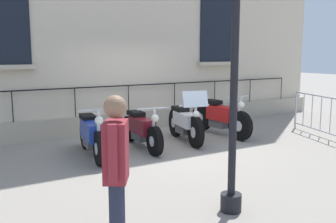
{
  "coord_description": "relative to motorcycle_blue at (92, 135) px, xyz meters",
  "views": [
    {
      "loc": [
        7.24,
        -4.37,
        2.09
      ],
      "look_at": [
        0.06,
        0.0,
        0.8
      ],
      "focal_mm": 40.67,
      "sensor_mm": 36.0,
      "label": 1
    }
  ],
  "objects": [
    {
      "name": "ground_plane",
      "position": [
        0.04,
        1.76,
        -0.44
      ],
      "size": [
        60.0,
        60.0,
        0.0
      ],
      "primitive_type": "plane",
      "color": "gray"
    },
    {
      "name": "motorcycle_blue",
      "position": [
        0.0,
        0.0,
        0.0
      ],
      "size": [
        2.1,
        0.74,
        1.06
      ],
      "color": "black",
      "rests_on": "ground_plane"
    },
    {
      "name": "motorcycle_maroon",
      "position": [
        -0.07,
        1.18,
        -0.03
      ],
      "size": [
        2.07,
        0.68,
        0.99
      ],
      "color": "black",
      "rests_on": "ground_plane"
    },
    {
      "name": "motorcycle_white",
      "position": [
        -0.07,
        2.35,
        0.01
      ],
      "size": [
        1.96,
        0.8,
        1.27
      ],
      "color": "black",
      "rests_on": "ground_plane"
    },
    {
      "name": "motorcycle_red",
      "position": [
        -0.22,
        3.53,
        0.01
      ],
      "size": [
        2.19,
        0.7,
        1.07
      ],
      "color": "black",
      "rests_on": "ground_plane"
    },
    {
      "name": "crowd_barrier",
      "position": [
        1.03,
        5.66,
        0.12
      ],
      "size": [
        1.85,
        0.63,
        1.05
      ],
      "color": "#B7B7BF",
      "rests_on": "ground_plane"
    },
    {
      "name": "pedestrian_standing",
      "position": [
        3.92,
        -1.17,
        0.52
      ],
      "size": [
        0.47,
        0.38,
        1.69
      ],
      "color": "#23283D",
      "rests_on": "ground_plane"
    }
  ]
}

